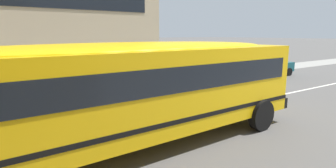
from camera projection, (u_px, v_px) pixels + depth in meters
school_bus at (118, 88)px, 7.11m from camera, size 13.18×3.13×2.93m
parked_car_teal_end_of_row at (268, 65)px, 20.59m from camera, size 3.99×2.06×1.64m
parked_car_beige_by_lamppost at (206, 71)px, 17.08m from camera, size 3.91×1.90×1.64m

